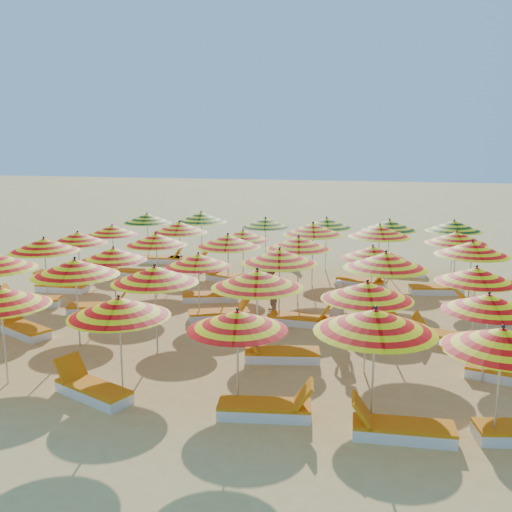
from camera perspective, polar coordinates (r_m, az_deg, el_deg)
name	(u,v)px	position (r m, az deg, el deg)	size (l,w,h in m)	color
ground	(252,312)	(16.87, -0.41, -5.66)	(120.00, 120.00, 0.00)	#D8B460
umbrella_1	(0,297)	(12.62, -24.20, -3.74)	(2.38, 2.38, 2.11)	silver
umbrella_2	(119,307)	(11.19, -13.54, -5.00)	(1.99, 1.99, 2.09)	silver
umbrella_3	(237,320)	(10.44, -1.87, -6.45)	(2.47, 2.47, 1.97)	silver
umbrella_4	(375,321)	(9.89, 11.84, -6.37)	(2.74, 2.74, 2.22)	silver
umbrella_5	(502,339)	(10.08, 23.41, -7.64)	(2.27, 2.27, 2.05)	silver
umbrella_7	(75,267)	(14.37, -17.63, -1.10)	(2.60, 2.60, 2.23)	silver
umbrella_8	(155,275)	(13.43, -10.08, -1.85)	(2.14, 2.14, 2.16)	silver
umbrella_9	(257,279)	(12.68, 0.12, -2.31)	(2.25, 2.25, 2.20)	silver
umbrella_10	(367,291)	(12.30, 11.06, -3.43)	(2.37, 2.37, 2.08)	silver
umbrella_11	(489,303)	(12.50, 22.24, -4.35)	(2.27, 2.27, 1.96)	silver
umbrella_12	(44,245)	(18.07, -20.43, 1.04)	(2.09, 2.09, 2.19)	silver
umbrella_13	(114,254)	(16.85, -14.05, 0.18)	(2.41, 2.41, 2.01)	silver
umbrella_14	(198,260)	(15.91, -5.78, -0.41)	(2.40, 2.40, 1.94)	silver
umbrella_15	(280,256)	(15.24, 2.37, -0.03)	(2.65, 2.65, 2.19)	silver
umbrella_16	(386,261)	(14.72, 12.83, -0.45)	(2.82, 2.82, 2.26)	silver
umbrella_17	(476,275)	(14.67, 21.17, -1.77)	(2.25, 2.25, 2.04)	silver
umbrella_18	(78,238)	(19.82, -17.40, 1.75)	(2.51, 2.51, 2.06)	silver
umbrella_19	(156,239)	(18.61, -9.96, 1.64)	(2.07, 2.07, 2.11)	silver
umbrella_20	(228,241)	(17.72, -2.82, 1.51)	(2.23, 2.23, 2.17)	silver
umbrella_21	(298,243)	(17.50, 4.27, 1.31)	(2.61, 2.61, 2.15)	silver
umbrella_22	(373,252)	(17.15, 11.59, 0.37)	(2.22, 2.22, 1.98)	silver
umbrella_23	(472,248)	(17.34, 20.79, 0.71)	(2.66, 2.66, 2.22)	silver
umbrella_24	(112,230)	(21.82, -14.17, 2.53)	(2.13, 2.13, 1.96)	silver
umbrella_25	(179,227)	(20.82, -7.66, 2.85)	(2.70, 2.70, 2.16)	silver
umbrella_26	(243,235)	(20.02, -1.30, 2.11)	(2.35, 2.35, 1.96)	silver
umbrella_27	(313,229)	(19.82, 5.72, 2.69)	(2.55, 2.55, 2.24)	silver
umbrella_28	(380,231)	(19.68, 12.27, 2.45)	(2.42, 2.42, 2.25)	silver
umbrella_29	(456,238)	(19.71, 19.41, 1.75)	(2.22, 2.22, 2.13)	silver
umbrella_30	(147,218)	(23.90, -10.83, 3.72)	(2.22, 2.22, 2.11)	silver
umbrella_31	(201,217)	(23.26, -5.50, 3.88)	(2.22, 2.22, 2.21)	silver
umbrella_32	(266,223)	(22.64, 0.97, 3.34)	(2.16, 2.16, 2.04)	silver
umbrella_33	(327,223)	(22.19, 7.07, 3.30)	(2.09, 2.09, 2.12)	silver
umbrella_34	(389,225)	(21.84, 13.20, 3.02)	(2.58, 2.58, 2.15)	silver
umbrella_35	(454,226)	(22.15, 19.17, 2.86)	(2.70, 2.70, 2.17)	silver
lounger_1	(92,390)	(11.93, -16.07, -12.71)	(1.82, 1.20, 0.69)	white
lounger_2	(267,409)	(10.75, 1.12, -15.01)	(1.80, 0.85, 0.69)	white
lounger_3	(401,429)	(10.36, 14.26, -16.44)	(1.77, 0.71, 0.69)	white
lounger_5	(23,329)	(16.15, -22.30, -6.74)	(1.82, 1.25, 0.69)	white
lounger_6	(280,354)	(13.27, 2.44, -9.76)	(1.81, 0.92, 0.69)	white
lounger_7	(512,375)	(13.28, 24.19, -10.77)	(1.82, 0.99, 0.69)	white
lounger_8	(30,301)	(18.75, -21.64, -4.25)	(1.83, 1.10, 0.69)	white
lounger_9	(100,308)	(17.41, -15.37, -5.01)	(1.83, 1.07, 0.69)	white
lounger_10	(221,314)	(16.21, -3.54, -5.83)	(1.82, 1.20, 0.69)	white
lounger_11	(302,319)	(15.77, 4.61, -6.33)	(1.76, 0.66, 0.69)	white
lounger_12	(362,331)	(15.02, 10.57, -7.41)	(1.83, 1.04, 0.69)	white
lounger_13	(446,337)	(15.08, 18.43, -7.73)	(1.82, 0.96, 0.69)	white
lounger_14	(61,287)	(20.26, -18.93, -2.94)	(1.76, 0.68, 0.69)	white
lounger_15	(211,296)	(18.07, -4.47, -4.03)	(1.83, 1.09, 0.69)	white
lounger_16	(485,310)	(17.89, 21.96, -5.00)	(1.83, 1.04, 0.69)	white
lounger_17	(126,272)	(21.85, -12.87, -1.60)	(1.74, 0.60, 0.69)	white
lounger_18	(228,277)	(20.57, -2.82, -2.13)	(1.83, 1.11, 0.69)	white
lounger_19	(363,282)	(20.16, 10.63, -2.58)	(1.82, 1.03, 0.69)	white
lounger_20	(437,289)	(19.81, 17.69, -3.18)	(1.82, 0.93, 0.69)	white
lounger_21	(163,259)	(24.03, -9.28, -0.31)	(1.79, 0.77, 0.69)	white
lounger_22	(190,260)	(23.68, -6.61, -0.40)	(1.74, 0.62, 0.69)	white
lounger_23	(280,264)	(22.84, 2.44, -0.77)	(1.79, 0.79, 0.69)	white
lounger_24	(401,271)	(22.20, 14.29, -1.47)	(1.79, 0.76, 0.69)	white
beachgoer_b	(269,290)	(16.56, 1.36, -3.38)	(0.70, 0.55, 1.45)	tan
beachgoer_a	(337,309)	(14.61, 8.14, -5.30)	(0.56, 0.37, 1.55)	tan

